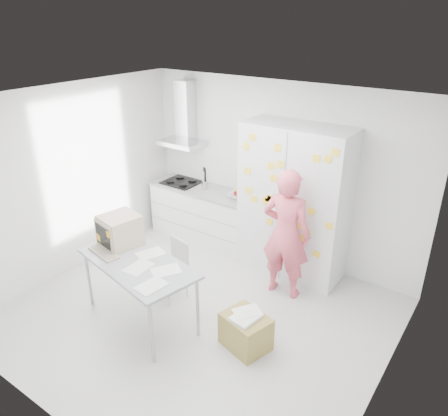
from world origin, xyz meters
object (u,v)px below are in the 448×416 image
Objects in this scene: desk at (126,244)px; person at (286,234)px; cardboard_box at (246,331)px; chair at (174,265)px.

person is at bearing 56.42° from desk.
person reaches higher than desk.
desk is at bearing 38.92° from person.
person is 1.07× the size of desk.
desk is 1.79m from cardboard_box.
person is 1.54m from chair.
chair is (-1.16, -0.91, -0.43)m from person.
desk reaches higher than cardboard_box.
cardboard_box is at bearing -1.15° from chair.
cardboard_box is (1.62, 0.23, -0.72)m from desk.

